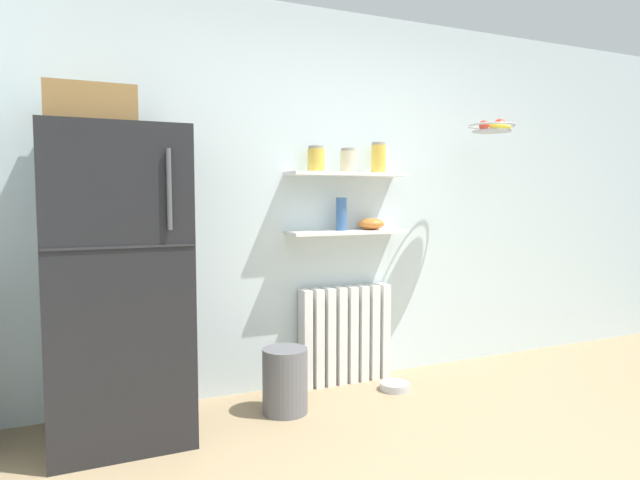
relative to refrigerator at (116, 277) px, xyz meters
The scene contains 14 objects.
ground_plane 2.05m from the refrigerator, 38.37° to the right, with size 7.04×7.04×0.00m, color #9E8460.
back_wall 1.56m from the refrigerator, 15.54° to the left, with size 7.04×0.10×2.60m, color silver.
refrigerator is the anchor object (origin of this frame).
radiator 1.65m from the refrigerator, 10.05° to the left, with size 0.67×0.12×0.69m.
wall_shelf_lower 1.57m from the refrigerator, ahead, with size 0.86×0.22×0.03m, color white.
wall_shelf_upper 1.67m from the refrigerator, ahead, with size 0.86×0.22×0.03m, color white.
storage_jar_0 1.49m from the refrigerator, 10.59° to the left, with size 0.11×0.11×0.17m.
storage_jar_1 1.70m from the refrigerator, ahead, with size 0.11×0.11×0.16m.
storage_jar_2 1.93m from the refrigerator, ahead, with size 0.10×0.10×0.21m.
vase 1.54m from the refrigerator, ahead, with size 0.07×0.07×0.23m, color #38609E.
shelf_bowl 1.76m from the refrigerator, ahead, with size 0.18×0.18×0.08m, color orange.
trash_bin 1.17m from the refrigerator, ahead, with size 0.28×0.28×0.40m, color slate.
pet_food_bowl 1.97m from the refrigerator, ahead, with size 0.20×0.20×0.05m, color #B7B7BC.
hanging_fruit_basket 2.73m from the refrigerator, ahead, with size 0.33×0.33×0.10m.
Camera 1 is at (-1.67, -1.52, 1.32)m, focal length 31.14 mm.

